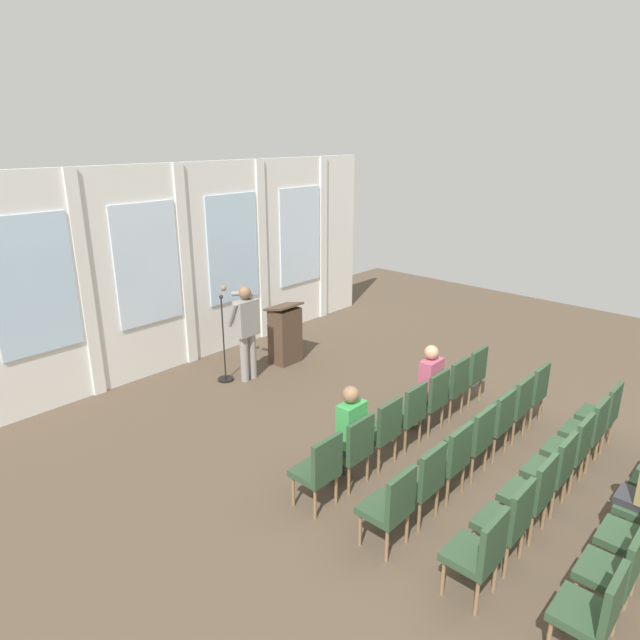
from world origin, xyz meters
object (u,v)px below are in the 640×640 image
(chair_r0_c0, at_px, (320,467))
(chair_r3_c2, at_px, (635,533))
(speaker, at_px, (246,326))
(mic_stand, at_px, (225,362))
(chair_r2_c6, at_px, (603,411))
(audience_r0_c4, at_px, (427,383))
(chair_r1_c0, at_px, (391,504))
(lectern, at_px, (285,334))
(chair_r1_c5, at_px, (515,404))
(chair_r0_c5, at_px, (452,384))
(chair_r3_c0, at_px, (595,610))
(chair_r1_c4, at_px, (496,419))
(chair_r2_c4, at_px, (572,446))
(chair_r1_c2, at_px, (450,456))
(chair_r0_c2, at_px, (382,428))
(chair_r0_c4, at_px, (431,397))
(chair_r3_c1, at_px, (617,568))
(chair_r0_c6, at_px, (471,372))
(chair_r2_c0, at_px, (480,551))
(chair_r0_c1, at_px, (353,447))
(chair_r2_c3, at_px, (554,467))
(chair_r1_c3, at_px, (474,437))
(chair_r2_c1, at_px, (509,518))
(chair_r2_c5, at_px, (589,428))
(chair_r2_c2, at_px, (533,491))
(chair_r0_c3, at_px, (408,412))
(audience_r0_c1, at_px, (348,430))
(chair_r1_c1, at_px, (423,479))
(chair_r1_c6, at_px, (532,390))

(chair_r0_c0, height_order, chair_r3_c2, same)
(speaker, xyz_separation_m, chair_r3_c2, (-0.59, -6.25, -0.45))
(mic_stand, relative_size, chair_r2_c6, 1.65)
(audience_r0_c4, bearing_deg, chair_r1_c0, -155.97)
(lectern, xyz_separation_m, chair_r0_c0, (-2.77, -3.39, -0.02))
(chair_r1_c0, height_order, chair_r1_c5, same)
(chair_r0_c5, relative_size, chair_r3_c0, 1.00)
(chair_r1_c4, height_order, chair_r2_c4, same)
(chair_r1_c2, bearing_deg, chair_r0_c2, 90.00)
(chair_r0_c4, height_order, chair_r3_c1, same)
(chair_r0_c6, height_order, chair_r1_c4, same)
(chair_r2_c0, bearing_deg, chair_r0_c1, 73.10)
(chair_r0_c2, xyz_separation_m, chair_r1_c4, (1.19, -0.98, 0.00))
(chair_r1_c5, height_order, chair_r2_c3, same)
(speaker, height_order, chair_r0_c5, speaker)
(chair_r1_c4, height_order, chair_r3_c1, same)
(chair_r0_c1, xyz_separation_m, chair_r1_c3, (1.19, -0.98, 0.00))
(chair_r2_c1, relative_size, chair_r2_c5, 1.00)
(chair_r2_c5, bearing_deg, chair_r2_c4, 180.00)
(audience_r0_c4, bearing_deg, chair_r3_c1, -120.59)
(chair_r0_c6, height_order, chair_r2_c2, same)
(chair_r1_c3, distance_m, chair_r2_c4, 1.14)
(chair_r0_c0, relative_size, chair_r0_c6, 1.00)
(chair_r3_c2, bearing_deg, chair_r1_c3, 73.10)
(chair_r0_c3, bearing_deg, chair_r0_c5, 0.00)
(chair_r0_c1, bearing_deg, chair_r3_c1, -90.00)
(chair_r0_c6, bearing_deg, audience_r0_c1, 178.42)
(chair_r0_c0, height_order, chair_r2_c3, same)
(chair_r2_c5, bearing_deg, chair_r0_c1, 140.55)
(chair_r0_c2, height_order, chair_r1_c1, same)
(chair_r1_c3, relative_size, chair_r2_c6, 1.00)
(chair_r2_c4, bearing_deg, chair_r1_c0, 157.64)
(chair_r0_c0, distance_m, chair_r2_c4, 3.08)
(speaker, height_order, chair_r0_c1, speaker)
(chair_r0_c5, bearing_deg, chair_r0_c4, 180.00)
(chair_r0_c0, distance_m, chair_r1_c5, 3.13)
(chair_r1_c2, bearing_deg, chair_r2_c1, -121.29)
(chair_r1_c0, bearing_deg, chair_r0_c0, 90.00)
(audience_r0_c1, height_order, chair_r1_c4, audience_r0_c1)
(chair_r0_c3, bearing_deg, chair_r0_c6, 0.00)
(chair_r0_c3, bearing_deg, chair_r0_c0, 180.00)
(chair_r2_c0, bearing_deg, chair_r2_c6, 0.00)
(chair_r1_c6, xyz_separation_m, chair_r2_c1, (-2.97, -0.98, 0.00))
(mic_stand, xyz_separation_m, chair_r3_c2, (-0.30, -6.51, 0.20))
(chair_r0_c3, xyz_separation_m, chair_r0_c6, (1.78, 0.00, 0.00))
(chair_r2_c0, distance_m, chair_r2_c2, 1.19)
(chair_r2_c2, relative_size, chair_r3_c1, 1.00)
(chair_r2_c4, bearing_deg, chair_r0_c1, 132.35)
(speaker, relative_size, audience_r0_c1, 1.29)
(chair_r0_c2, bearing_deg, mic_stand, 85.23)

